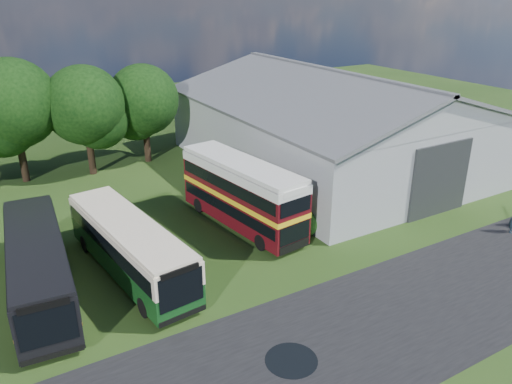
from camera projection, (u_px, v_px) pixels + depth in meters
ground at (282, 312)px, 23.65m from camera, size 120.00×120.00×0.00m
asphalt_road at (373, 326)px, 22.67m from camera, size 60.00×8.00×0.02m
puddle at (291, 361)px, 20.56m from camera, size 2.20×2.20×0.01m
storage_shed at (328, 117)px, 41.84m from camera, size 18.80×24.80×8.15m
tree_mid at (12, 104)px, 37.30m from camera, size 6.80×6.80×9.60m
tree_right_a at (85, 105)px, 39.04m from camera, size 6.26×6.26×8.83m
tree_right_b at (143, 100)px, 42.12m from camera, size 5.98×5.98×8.45m
shrub_front at (304, 234)px, 31.06m from camera, size 1.70×1.70×1.70m
shrub_mid at (286, 222)px, 32.66m from camera, size 1.60×1.60×1.60m
shrub_back at (270, 211)px, 34.25m from camera, size 1.80×1.80×1.80m
bus_green_single at (130, 247)px, 26.22m from camera, size 3.82×11.28×3.05m
bus_maroon_double at (242, 194)px, 31.51m from camera, size 3.85×10.30×4.32m
bus_dark_single at (38, 266)px, 24.39m from camera, size 3.51×11.42×3.10m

